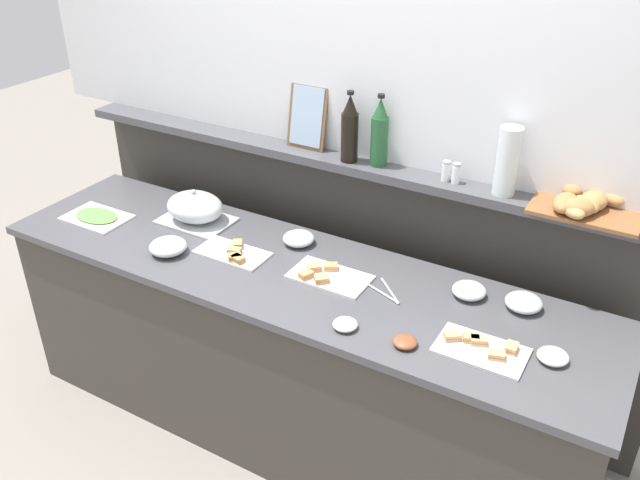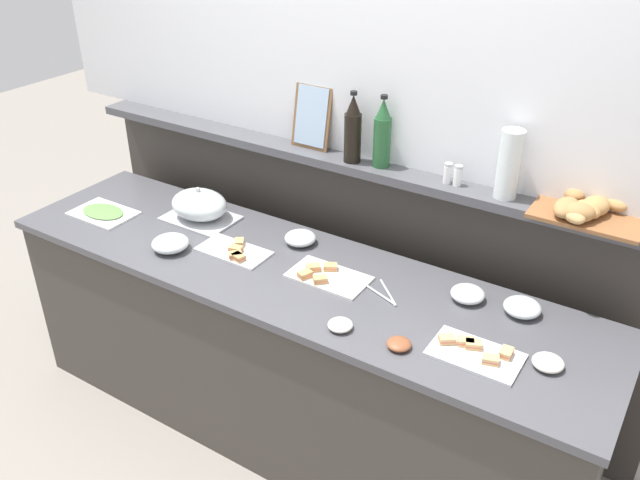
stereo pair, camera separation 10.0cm
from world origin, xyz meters
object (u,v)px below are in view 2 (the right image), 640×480
object	(u,v)px
cold_cuts_platter	(103,213)
condiment_bowl_red	(548,363)
glass_bowl_extra	(468,294)
wine_bottle_dark	(353,130)
glass_bowl_small	(170,244)
bread_basket	(584,209)
glass_bowl_medium	(300,238)
pepper_shaker	(458,176)
serving_tongs	(385,294)
condiment_bowl_dark	(399,344)
serving_cloche	(199,206)
glass_bowl_large	(522,308)
salt_shaker	(448,173)
sandwich_platter_front	(235,251)
framed_picture	(312,116)
water_carafe	(509,164)
sandwich_platter_side	(476,352)
wine_bottle_green	(382,135)
sandwich_platter_rear	(326,276)
condiment_bowl_cream	(340,325)

from	to	relation	value
cold_cuts_platter	condiment_bowl_red	bearing A→B (deg)	0.90
glass_bowl_extra	wine_bottle_dark	xyz separation A→B (m)	(-0.68, 0.25, 0.46)
glass_bowl_small	bread_basket	world-z (taller)	bread_basket
glass_bowl_medium	pepper_shaker	size ratio (longest dim) A/B	1.64
serving_tongs	cold_cuts_platter	bearing A→B (deg)	-175.40
condiment_bowl_dark	bread_basket	xyz separation A→B (m)	(0.41, 0.66, 0.37)
serving_cloche	glass_bowl_extra	bearing A→B (deg)	2.22
glass_bowl_extra	pepper_shaker	xyz separation A→B (m)	(-0.19, 0.26, 0.36)
glass_bowl_large	salt_shaker	bearing A→B (deg)	151.78
sandwich_platter_front	framed_picture	bearing A→B (deg)	81.63
salt_shaker	water_carafe	bearing A→B (deg)	-0.00
wine_bottle_dark	glass_bowl_extra	bearing A→B (deg)	-20.21
sandwich_platter_side	condiment_bowl_dark	world-z (taller)	sandwich_platter_side
glass_bowl_medium	wine_bottle_dark	size ratio (longest dim) A/B	0.45
glass_bowl_large	glass_bowl_medium	distance (m)	1.01
salt_shaker	condiment_bowl_red	bearing A→B (deg)	-38.85
sandwich_platter_side	water_carafe	world-z (taller)	water_carafe
glass_bowl_extra	sandwich_platter_side	bearing A→B (deg)	-63.48
sandwich_platter_side	serving_tongs	distance (m)	0.47
glass_bowl_medium	wine_bottle_green	world-z (taller)	wine_bottle_green
sandwich_platter_front	glass_bowl_large	distance (m)	1.23
serving_cloche	serving_tongs	distance (m)	1.05
water_carafe	sandwich_platter_front	bearing A→B (deg)	-154.87
condiment_bowl_dark	sandwich_platter_rear	bearing A→B (deg)	151.86
sandwich_platter_front	framed_picture	world-z (taller)	framed_picture
condiment_bowl_cream	pepper_shaker	world-z (taller)	pepper_shaker
salt_shaker	framed_picture	xyz separation A→B (m)	(-0.69, 0.04, 0.10)
sandwich_platter_rear	glass_bowl_extra	distance (m)	0.58
condiment_bowl_red	salt_shaker	xyz separation A→B (m)	(-0.61, 0.49, 0.37)
sandwich_platter_front	serving_tongs	xyz separation A→B (m)	(0.71, 0.06, -0.01)
serving_cloche	serving_tongs	world-z (taller)	serving_cloche
sandwich_platter_front	salt_shaker	distance (m)	0.97
wine_bottle_green	pepper_shaker	size ratio (longest dim) A/B	3.63
glass_bowl_small	pepper_shaker	xyz separation A→B (m)	(1.06, 0.60, 0.36)
sandwich_platter_front	salt_shaker	world-z (taller)	salt_shaker
wine_bottle_green	pepper_shaker	distance (m)	0.37
serving_tongs	salt_shaker	bearing A→B (deg)	82.08
sandwich_platter_side	serving_cloche	distance (m)	1.51
serving_cloche	serving_tongs	bearing A→B (deg)	-5.20
sandwich_platter_rear	serving_tongs	world-z (taller)	sandwich_platter_rear
sandwich_platter_rear	cold_cuts_platter	size ratio (longest dim) A/B	1.08
sandwich_platter_front	glass_bowl_small	distance (m)	0.29
serving_cloche	wine_bottle_dark	bearing A→B (deg)	24.58
condiment_bowl_cream	bread_basket	distance (m)	1.00
bread_basket	condiment_bowl_red	bearing A→B (deg)	-82.40
condiment_bowl_red	wine_bottle_dark	bearing A→B (deg)	155.52
cold_cuts_platter	wine_bottle_dark	bearing A→B (deg)	25.20
bread_basket	framed_picture	distance (m)	1.24
sandwich_platter_front	condiment_bowl_dark	xyz separation A→B (m)	(0.90, -0.20, 0.01)
sandwich_platter_side	serving_tongs	world-z (taller)	sandwich_platter_side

